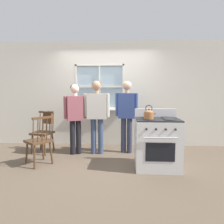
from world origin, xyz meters
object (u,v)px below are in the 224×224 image
at_px(person_teen_center, 97,109).
at_px(stove, 157,143).
at_px(chair_near_wall, 39,142).
at_px(person_adult_right, 127,110).
at_px(potted_plant, 107,106).
at_px(kettle, 149,114).
at_px(chair_by_window, 43,133).
at_px(handbag, 48,118).
at_px(person_elderly_left, 75,113).

distance_m(person_teen_center, stove, 1.55).
height_order(chair_near_wall, stove, stove).
xyz_separation_m(person_adult_right, potted_plant, (-0.51, 0.60, 0.06)).
height_order(person_teen_center, kettle, person_teen_center).
xyz_separation_m(chair_by_window, handbag, (0.06, 0.23, 0.33)).
distance_m(chair_near_wall, stove, 2.25).
xyz_separation_m(chair_near_wall, person_adult_right, (1.70, 0.87, 0.54)).
relative_size(person_teen_center, stove, 1.53).
distance_m(chair_near_wall, person_adult_right, 1.98).
distance_m(stove, kettle, 0.59).
xyz_separation_m(person_adult_right, stove, (0.55, -0.90, -0.52)).
bearing_deg(handbag, chair_near_wall, -79.59).
height_order(chair_near_wall, person_elderly_left, person_elderly_left).
relative_size(chair_near_wall, person_elderly_left, 0.61).
distance_m(kettle, handbag, 2.55).
height_order(chair_near_wall, potted_plant, potted_plant).
relative_size(chair_near_wall, handbag, 3.11).
height_order(chair_near_wall, person_adult_right, person_adult_right).
relative_size(person_teen_center, kettle, 6.70).
height_order(chair_by_window, kettle, kettle).
height_order(person_teen_center, handbag, person_teen_center).
distance_m(person_elderly_left, person_adult_right, 1.17).
height_order(person_adult_right, kettle, person_adult_right).
bearing_deg(potted_plant, chair_by_window, -153.63).
distance_m(chair_by_window, stove, 2.61).
height_order(person_adult_right, stove, person_adult_right).
height_order(chair_by_window, potted_plant, potted_plant).
distance_m(potted_plant, handbag, 1.48).
distance_m(person_teen_center, handbag, 1.26).
relative_size(chair_by_window, chair_near_wall, 1.00).
relative_size(chair_by_window, handbag, 3.11).
bearing_deg(person_elderly_left, stove, -42.57).
relative_size(person_elderly_left, person_teen_center, 0.95).
height_order(person_elderly_left, person_teen_center, person_teen_center).
distance_m(chair_by_window, potted_plant, 1.70).
bearing_deg(potted_plant, stove, -54.82).
bearing_deg(chair_near_wall, kettle, 124.80).
bearing_deg(person_adult_right, kettle, -61.64).
bearing_deg(person_teen_center, stove, -33.42).
distance_m(chair_near_wall, kettle, 2.16).
xyz_separation_m(chair_by_window, person_teen_center, (1.27, -0.01, 0.56)).
relative_size(chair_by_window, stove, 0.88).
relative_size(person_adult_right, stove, 1.52).
height_order(stove, kettle, kettle).
distance_m(chair_by_window, handbag, 0.40).
xyz_separation_m(person_elderly_left, person_adult_right, (1.15, 0.17, 0.05)).
bearing_deg(kettle, chair_by_window, 158.10).
distance_m(person_teen_center, kettle, 1.39).
xyz_separation_m(person_elderly_left, handbag, (-0.73, 0.29, -0.16)).
bearing_deg(handbag, chair_by_window, -103.57).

